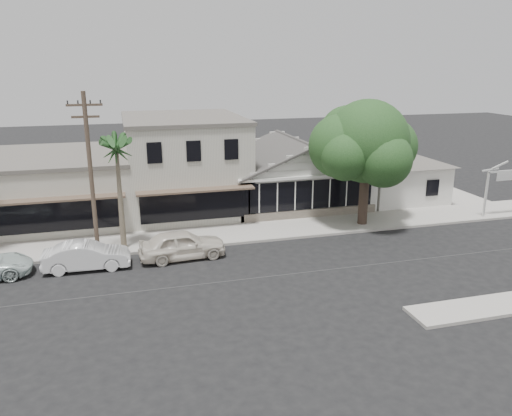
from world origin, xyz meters
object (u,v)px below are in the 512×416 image
object	(u,v)px
shade_tree	(364,143)
car_0	(182,244)
utility_pole	(91,172)
car_1	(87,256)

from	to	relation	value
shade_tree	car_0	bearing A→B (deg)	-166.79
utility_pole	shade_tree	xyz separation A→B (m)	(16.64, 1.30, 0.64)
car_0	shade_tree	bearing A→B (deg)	-80.84
utility_pole	car_1	bearing A→B (deg)	-106.12
car_0	utility_pole	bearing A→B (deg)	66.93
utility_pole	shade_tree	distance (m)	16.70
car_1	shade_tree	size ratio (longest dim) A/B	0.53
car_0	shade_tree	xyz separation A→B (m)	(12.14, 2.85, 4.63)
utility_pole	car_0	size ratio (longest dim) A/B	1.92
car_1	shade_tree	distance (m)	18.03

